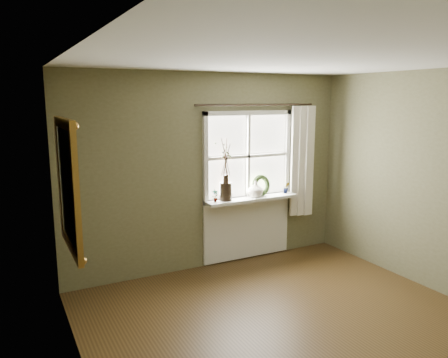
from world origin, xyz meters
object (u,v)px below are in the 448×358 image
at_px(wreath, 261,187).
at_px(gilt_mirror, 67,185).
at_px(dark_jug, 226,191).
at_px(cream_vase, 255,189).

bearing_deg(wreath, gilt_mirror, -169.39).
bearing_deg(gilt_mirror, wreath, 18.79).
distance_m(dark_jug, gilt_mirror, 2.33).
bearing_deg(dark_jug, gilt_mirror, -157.45).
height_order(wreath, gilt_mirror, gilt_mirror).
relative_size(dark_jug, cream_vase, 1.09).
height_order(dark_jug, wreath, wreath).
relative_size(cream_vase, wreath, 0.74).
xyz_separation_m(cream_vase, wreath, (0.12, 0.04, 0.00)).
height_order(dark_jug, gilt_mirror, gilt_mirror).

